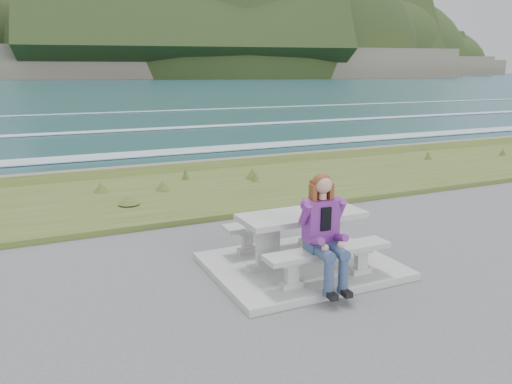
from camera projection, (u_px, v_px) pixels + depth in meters
concrete_slab at (301, 266)px, 7.27m from camera, size 2.60×2.10×0.10m
picnic_table at (302, 224)px, 7.12m from camera, size 1.80×0.75×0.75m
bench_landward at (328, 256)px, 6.56m from camera, size 1.80×0.35×0.45m
bench_seaward at (279, 226)px, 7.79m from camera, size 1.80×0.35×0.45m
grass_verge at (193, 194)px, 11.68m from camera, size 160.00×4.50×0.22m
shore_drop at (162, 172)px, 14.23m from camera, size 160.00×0.80×2.20m
ocean at (89, 149)px, 29.77m from camera, size 1600.00×1600.00×0.09m
headland_range at (261, 62)px, 433.95m from camera, size 729.83×363.95×185.40m
seated_woman at (326, 247)px, 6.34m from camera, size 0.45×0.76×1.46m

